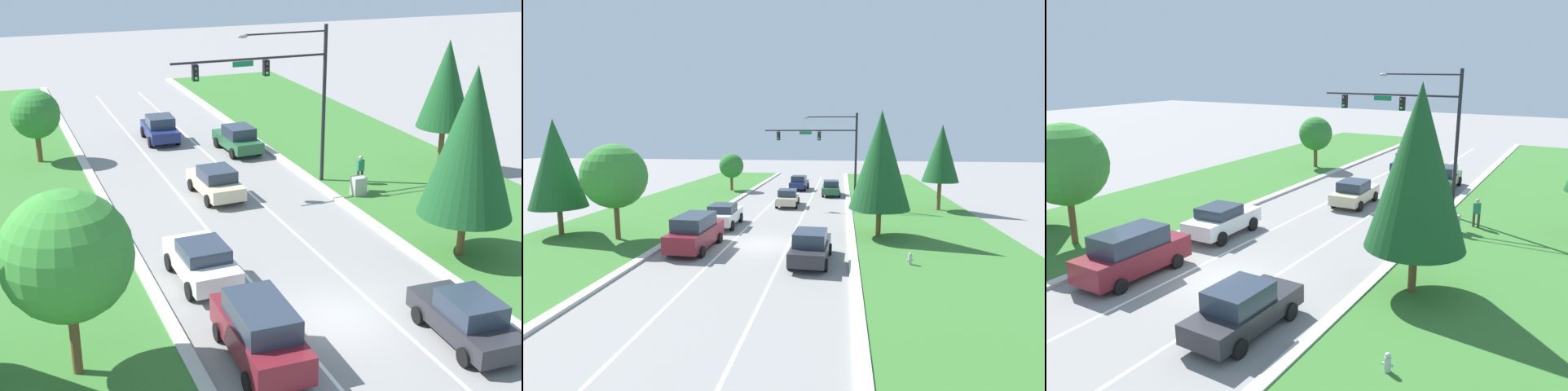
% 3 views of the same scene
% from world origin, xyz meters
% --- Properties ---
extents(ground_plane, '(160.00, 160.00, 0.00)m').
position_xyz_m(ground_plane, '(0.00, 0.00, 0.00)').
color(ground_plane, gray).
extents(curb_strip_right, '(0.50, 90.00, 0.15)m').
position_xyz_m(curb_strip_right, '(5.65, 0.00, 0.07)').
color(curb_strip_right, beige).
rests_on(curb_strip_right, ground_plane).
extents(curb_strip_left, '(0.50, 90.00, 0.15)m').
position_xyz_m(curb_strip_left, '(-5.65, 0.00, 0.07)').
color(curb_strip_left, beige).
rests_on(curb_strip_left, ground_plane).
extents(grass_verge_right, '(10.00, 90.00, 0.08)m').
position_xyz_m(grass_verge_right, '(10.90, 0.00, 0.04)').
color(grass_verge_right, '#38702D').
rests_on(grass_verge_right, ground_plane).
extents(grass_verge_left, '(10.00, 90.00, 0.08)m').
position_xyz_m(grass_verge_left, '(-10.90, 0.00, 0.04)').
color(grass_verge_left, '#38702D').
rests_on(grass_verge_left, ground_plane).
extents(lane_stripe_inner_left, '(0.14, 81.00, 0.01)m').
position_xyz_m(lane_stripe_inner_left, '(-1.80, 0.00, 0.00)').
color(lane_stripe_inner_left, white).
rests_on(lane_stripe_inner_left, ground_plane).
extents(lane_stripe_inner_right, '(0.14, 81.00, 0.01)m').
position_xyz_m(lane_stripe_inner_right, '(1.80, 0.00, 0.00)').
color(lane_stripe_inner_right, white).
rests_on(lane_stripe_inner_right, ground_plane).
extents(traffic_signal_mast, '(8.44, 0.41, 8.58)m').
position_xyz_m(traffic_signal_mast, '(3.84, 13.81, 5.70)').
color(traffic_signal_mast, black).
rests_on(traffic_signal_mast, ground_plane).
extents(charcoal_sedan, '(2.15, 4.66, 1.73)m').
position_xyz_m(charcoal_sedan, '(3.40, -2.90, 0.85)').
color(charcoal_sedan, '#28282D').
rests_on(charcoal_sedan, ground_plane).
extents(white_sedan, '(2.21, 4.51, 1.66)m').
position_xyz_m(white_sedan, '(-3.57, 4.64, 0.86)').
color(white_sedan, white).
rests_on(white_sedan, ground_plane).
extents(champagne_sedan, '(2.13, 4.35, 1.60)m').
position_xyz_m(champagne_sedan, '(-0.03, 13.65, 0.80)').
color(champagne_sedan, beige).
rests_on(champagne_sedan, ground_plane).
extents(forest_sedan, '(2.14, 4.42, 1.68)m').
position_xyz_m(forest_sedan, '(3.80, 20.88, 0.83)').
color(forest_sedan, '#235633').
rests_on(forest_sedan, ground_plane).
extents(burgundy_suv, '(2.20, 5.00, 2.07)m').
position_xyz_m(burgundy_suv, '(-3.49, -1.43, 1.05)').
color(burgundy_suv, maroon).
rests_on(burgundy_suv, ground_plane).
extents(navy_sedan, '(2.18, 4.36, 1.73)m').
position_xyz_m(navy_sedan, '(-0.15, 25.02, 0.86)').
color(navy_sedan, navy).
rests_on(navy_sedan, ground_plane).
extents(utility_cabinet, '(0.70, 0.60, 1.05)m').
position_xyz_m(utility_cabinet, '(6.91, 10.96, 0.53)').
color(utility_cabinet, '#9E9E99').
rests_on(utility_cabinet, ground_plane).
extents(pedestrian, '(0.40, 0.23, 1.69)m').
position_xyz_m(pedestrian, '(7.84, 12.48, 0.94)').
color(pedestrian, '#42382D').
rests_on(pedestrian, ground_plane).
extents(fire_hydrant, '(0.34, 0.20, 0.70)m').
position_xyz_m(fire_hydrant, '(8.51, -2.81, 0.34)').
color(fire_hydrant, '#B7B7BC').
rests_on(fire_hydrant, ground_plane).
extents(conifer_near_right_tree, '(3.09, 3.09, 7.53)m').
position_xyz_m(conifer_near_right_tree, '(13.43, 13.12, 5.04)').
color(conifer_near_right_tree, brown).
rests_on(conifer_near_right_tree, ground_plane).
extents(oak_near_left_tree, '(2.87, 2.87, 4.42)m').
position_xyz_m(oak_near_left_tree, '(-8.01, 23.02, 2.97)').
color(oak_near_left_tree, brown).
rests_on(oak_near_left_tree, ground_plane).
extents(conifer_far_right_tree, '(3.92, 3.92, 8.21)m').
position_xyz_m(conifer_far_right_tree, '(7.37, 2.83, 5.06)').
color(conifer_far_right_tree, brown).
rests_on(conifer_far_right_tree, ground_plane).
extents(oak_far_left_tree, '(4.03, 4.03, 6.12)m').
position_xyz_m(oak_far_left_tree, '(-9.13, -0.14, 4.09)').
color(oak_far_left_tree, brown).
rests_on(oak_far_left_tree, ground_plane).
extents(conifer_mid_left_tree, '(3.62, 3.62, 7.70)m').
position_xyz_m(conifer_mid_left_tree, '(-13.51, 0.41, 4.80)').
color(conifer_mid_left_tree, brown).
rests_on(conifer_mid_left_tree, ground_plane).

